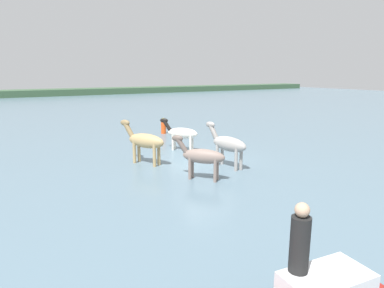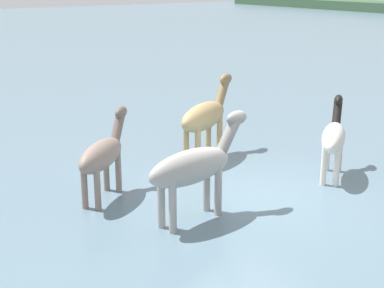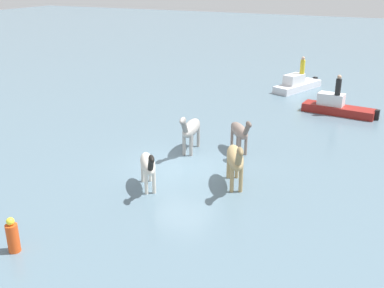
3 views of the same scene
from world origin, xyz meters
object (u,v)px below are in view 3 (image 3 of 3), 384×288
boat_dinghy_port (337,109)px  boat_tender_starboard (297,86)px  horse_rear_stallion (191,129)px  person_spotter_bow (338,86)px  person_helmsman_aft (303,66)px  horse_gray_outer (148,165)px  horse_mid_herd (240,131)px  buoy_channel_marker (13,236)px  horse_pinto_flank (235,159)px

boat_dinghy_port → boat_tender_starboard: 5.80m
boat_tender_starboard → horse_rear_stallion: bearing=13.8°
boat_tender_starboard → person_spotter_bow: (-3.41, 4.90, 1.41)m
person_helmsman_aft → horse_gray_outer: bearing=84.2°
boat_dinghy_port → boat_tender_starboard: bearing=-47.2°
horse_mid_herd → boat_tender_starboard: horse_mid_herd is taller
boat_dinghy_port → person_spotter_bow: bearing=84.6°
buoy_channel_marker → boat_dinghy_port: bearing=-109.3°
horse_rear_stallion → person_helmsman_aft: 13.93m
horse_rear_stallion → boat_tender_starboard: size_ratio=0.59×
horse_gray_outer → horse_mid_herd: 5.43m
boat_dinghy_port → boat_tender_starboard: (3.46, -4.65, 0.00)m
horse_gray_outer → boat_tender_starboard: (-1.55, -17.86, -0.68)m
horse_rear_stallion → boat_dinghy_port: 10.48m
horse_gray_outer → horse_pinto_flank: 3.34m
boat_dinghy_port → boat_tender_starboard: boat_tender_starboard is taller
boat_dinghy_port → buoy_channel_marker: (6.50, 18.57, 0.20)m
person_spotter_bow → boat_dinghy_port: bearing=-101.5°
boat_tender_starboard → person_helmsman_aft: size_ratio=3.74×
horse_rear_stallion → horse_gray_outer: bearing=-6.3°
horse_mid_herd → boat_dinghy_port: horse_mid_herd is taller
boat_tender_starboard → person_spotter_bow: bearing=55.9°
horse_pinto_flank → person_helmsman_aft: (1.09, -16.28, 0.58)m
horse_mid_herd → person_spotter_bow: bearing=119.1°
horse_rear_stallion → person_spotter_bow: person_spotter_bow is taller
boat_tender_starboard → person_spotter_bow: person_spotter_bow is taller
horse_mid_herd → buoy_channel_marker: 10.99m
boat_dinghy_port → person_helmsman_aft: 5.86m
horse_gray_outer → horse_pinto_flank: horse_pinto_flank is taller
buoy_channel_marker → horse_rear_stallion: bearing=-97.8°
person_spotter_bow → boat_tender_starboard: bearing=-55.1°
horse_mid_herd → horse_pinto_flank: horse_pinto_flank is taller
horse_pinto_flank → person_spotter_bow: bearing=142.8°
horse_mid_herd → person_spotter_bow: (-3.11, -7.86, 0.73)m
boat_dinghy_port → horse_rear_stallion: bearing=66.3°
boat_dinghy_port → person_spotter_bow: 1.44m
person_spotter_bow → person_helmsman_aft: bearing=-57.6°
person_spotter_bow → horse_rear_stallion: bearing=59.7°
horse_rear_stallion → person_helmsman_aft: bearing=162.9°
person_spotter_bow → buoy_channel_marker: 19.46m
horse_pinto_flank → boat_dinghy_port: bearing=142.8°
horse_pinto_flank → buoy_channel_marker: 8.29m
boat_tender_starboard → person_spotter_bow: size_ratio=3.74×
horse_gray_outer → boat_dinghy_port: horse_gray_outer is taller
horse_gray_outer → boat_tender_starboard: bearing=136.6°
horse_pinto_flank → boat_tender_starboard: horse_pinto_flank is taller
person_helmsman_aft → horse_mid_herd: bearing=90.2°
boat_tender_starboard → person_helmsman_aft: person_helmsman_aft is taller
horse_mid_herd → boat_dinghy_port: 8.73m
boat_dinghy_port → buoy_channel_marker: size_ratio=3.83×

